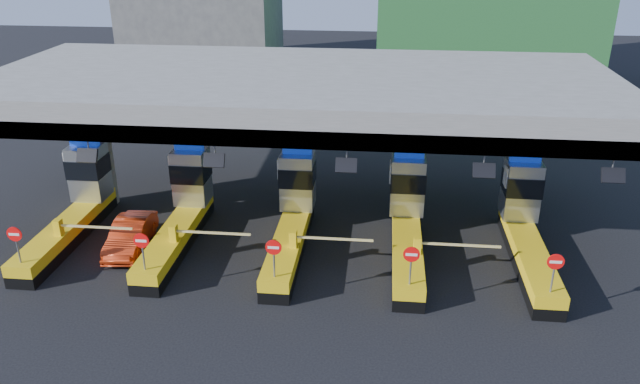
# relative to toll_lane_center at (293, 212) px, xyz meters

# --- Properties ---
(ground) EXTENTS (120.00, 120.00, 0.00)m
(ground) POSITION_rel_toll_lane_center_xyz_m (-0.00, -0.28, -1.40)
(ground) COLOR black
(ground) RESTS_ON ground
(toll_canopy) EXTENTS (28.00, 12.09, 7.00)m
(toll_canopy) POSITION_rel_toll_lane_center_xyz_m (-0.00, 2.59, 4.74)
(toll_canopy) COLOR slate
(toll_canopy) RESTS_ON ground
(toll_lane_far_left) EXTENTS (4.43, 8.00, 4.16)m
(toll_lane_far_left) POSITION_rel_toll_lane_center_xyz_m (-10.00, 0.00, 0.00)
(toll_lane_far_left) COLOR black
(toll_lane_far_left) RESTS_ON ground
(toll_lane_left) EXTENTS (4.43, 8.00, 4.16)m
(toll_lane_left) POSITION_rel_toll_lane_center_xyz_m (-5.00, 0.00, 0.00)
(toll_lane_left) COLOR black
(toll_lane_left) RESTS_ON ground
(toll_lane_center) EXTENTS (4.43, 8.00, 4.16)m
(toll_lane_center) POSITION_rel_toll_lane_center_xyz_m (0.00, 0.00, 0.00)
(toll_lane_center) COLOR black
(toll_lane_center) RESTS_ON ground
(toll_lane_right) EXTENTS (4.43, 8.00, 4.16)m
(toll_lane_right) POSITION_rel_toll_lane_center_xyz_m (5.00, 0.00, 0.00)
(toll_lane_right) COLOR black
(toll_lane_right) RESTS_ON ground
(toll_lane_far_right) EXTENTS (4.43, 8.00, 4.16)m
(toll_lane_far_right) POSITION_rel_toll_lane_center_xyz_m (10.00, 0.00, 0.00)
(toll_lane_far_right) COLOR black
(toll_lane_far_right) RESTS_ON ground
(red_car) EXTENTS (1.74, 4.10, 1.32)m
(red_car) POSITION_rel_toll_lane_center_xyz_m (-6.94, -1.57, -0.74)
(red_car) COLOR #B62B0E
(red_car) RESTS_ON ground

